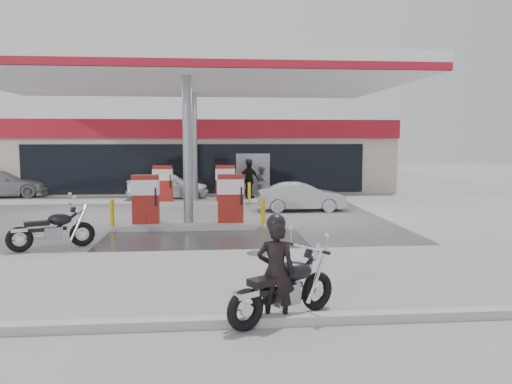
% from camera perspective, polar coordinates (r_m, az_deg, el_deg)
% --- Properties ---
extents(ground, '(90.00, 90.00, 0.00)m').
position_cam_1_polar(ground, '(14.92, -8.02, -5.40)').
color(ground, gray).
rests_on(ground, ground).
extents(wet_patch, '(6.00, 3.00, 0.00)m').
position_cam_1_polar(wet_patch, '(14.91, -6.09, -5.38)').
color(wet_patch, '#4C4C4F').
rests_on(wet_patch, ground).
extents(drain_cover, '(0.70, 0.70, 0.01)m').
position_cam_1_polar(drain_cover, '(13.01, 0.45, -7.02)').
color(drain_cover, '#38383A').
rests_on(drain_cover, ground).
extents(kerb, '(28.00, 0.25, 0.15)m').
position_cam_1_polar(kerb, '(8.17, -10.48, -14.59)').
color(kerb, gray).
rests_on(kerb, ground).
extents(store_building, '(22.00, 8.22, 4.00)m').
position_cam_1_polar(store_building, '(30.57, -6.61, 4.22)').
color(store_building, beige).
rests_on(store_building, ground).
extents(canopy, '(16.00, 10.02, 5.51)m').
position_cam_1_polar(canopy, '(19.77, -7.53, 12.73)').
color(canopy, silver).
rests_on(canopy, ground).
extents(pump_island_near, '(5.14, 1.30, 1.78)m').
position_cam_1_polar(pump_island_near, '(16.78, -7.72, -1.67)').
color(pump_island_near, '#9E9E99').
rests_on(pump_island_near, ground).
extents(pump_island_far, '(5.14, 1.30, 1.78)m').
position_cam_1_polar(pump_island_far, '(22.73, -7.07, 0.34)').
color(pump_island_far, '#9E9E99').
rests_on(pump_island_far, ground).
extents(main_motorcycle, '(1.95, 1.34, 1.14)m').
position_cam_1_polar(main_motorcycle, '(8.30, 3.32, -11.03)').
color(main_motorcycle, black).
rests_on(main_motorcycle, ground).
extents(biker_main, '(0.66, 0.49, 1.67)m').
position_cam_1_polar(biker_main, '(8.08, 2.28, -9.08)').
color(biker_main, black).
rests_on(biker_main, ground).
extents(parked_motorcycle, '(2.14, 1.13, 1.16)m').
position_cam_1_polar(parked_motorcycle, '(14.48, -22.18, -4.07)').
color(parked_motorcycle, black).
rests_on(parked_motorcycle, ground).
extents(sedan_white, '(4.01, 1.72, 1.35)m').
position_cam_1_polar(sedan_white, '(25.00, -10.02, 0.72)').
color(sedan_white, silver).
rests_on(sedan_white, ground).
extents(attendant, '(0.62, 0.78, 1.57)m').
position_cam_1_polar(attendant, '(25.64, 0.72, 1.19)').
color(attendant, slate).
rests_on(attendant, ground).
extents(hatchback_silver, '(3.58, 1.28, 1.18)m').
position_cam_1_polar(hatchback_silver, '(20.66, 5.26, -0.55)').
color(hatchback_silver, '#A6A9AE').
rests_on(hatchback_silver, ground).
extents(parked_car_left, '(4.90, 2.39, 1.37)m').
position_cam_1_polar(parked_car_left, '(28.79, -27.11, 0.86)').
color(parked_car_left, '#93979A').
rests_on(parked_car_left, ground).
extents(biker_walking, '(1.19, 0.91, 1.89)m').
position_cam_1_polar(biker_walking, '(24.99, -0.82, 1.42)').
color(biker_walking, black).
rests_on(biker_walking, ground).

